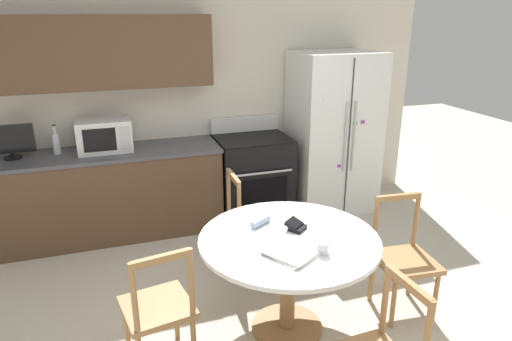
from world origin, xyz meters
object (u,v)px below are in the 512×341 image
oven_range (253,177)px  dining_chair_left (158,309)px  refrigerator (333,133)px  microwave (104,135)px  counter_bottle (56,143)px  dining_chair_far (251,222)px  countertop_tv (10,141)px  wallet (296,226)px  candle_glass (323,249)px  dining_chair_right (403,259)px

oven_range → dining_chair_left: oven_range is taller
refrigerator → microwave: 2.47m
counter_bottle → dining_chair_far: 2.05m
dining_chair_far → refrigerator: bearing=128.0°
countertop_tv → counter_bottle: size_ratio=1.48×
dining_chair_left → microwave: bearing=86.2°
refrigerator → wallet: refrigerator is taller
counter_bottle → wallet: counter_bottle is taller
dining_chair_far → candle_glass: dining_chair_far is taller
counter_bottle → wallet: (1.68, -1.96, -0.23)m
dining_chair_left → countertop_tv: bearing=107.0°
dining_chair_left → wallet: bearing=0.3°
counter_bottle → dining_chair_far: counter_bottle is taller
refrigerator → microwave: size_ratio=3.50×
microwave → dining_chair_left: 2.20m
dining_chair_far → wallet: size_ratio=5.19×
counter_bottle → dining_chair_far: bearing=-35.0°
wallet → candle_glass: bearing=-85.3°
dining_chair_right → candle_glass: bearing=20.4°
dining_chair_right → wallet: 0.91m
wallet → dining_chair_far: bearing=94.4°
microwave → candle_glass: 2.62m
candle_glass → wallet: (-0.03, 0.37, -0.01)m
microwave → counter_bottle: bearing=175.4°
microwave → countertop_tv: countertop_tv is taller
oven_range → dining_chair_right: 2.08m
microwave → dining_chair_left: microwave is taller
microwave → wallet: size_ratio=2.96×
dining_chair_far → wallet: bearing=5.2°
oven_range → dining_chair_left: (-1.29, -2.03, -0.03)m
dining_chair_right → wallet: size_ratio=5.19×
candle_glass → wallet: 0.37m
refrigerator → countertop_tv: bearing=178.1°
candle_glass → microwave: bearing=118.8°
microwave → candle_glass: size_ratio=6.42×
dining_chair_far → dining_chair_right: bearing=43.3°
countertop_tv → candle_glass: countertop_tv is taller
oven_range → dining_chair_left: size_ratio=1.20×
refrigerator → candle_glass: bearing=-118.9°
microwave → dining_chair_left: size_ratio=0.57×
countertop_tv → dining_chair_left: 2.43m
microwave → dining_chair_right: (2.06, -2.07, -0.62)m
microwave → wallet: (1.23, -1.92, -0.28)m
microwave → dining_chair_far: microwave is taller
oven_range → counter_bottle: 2.04m
dining_chair_far → wallet: dining_chair_far is taller
refrigerator → dining_chair_far: (-1.30, -0.99, -0.47)m
microwave → dining_chair_left: (0.22, -2.10, -0.62)m
refrigerator → dining_chair_far: size_ratio=2.00×
oven_range → countertop_tv: countertop_tv is taller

